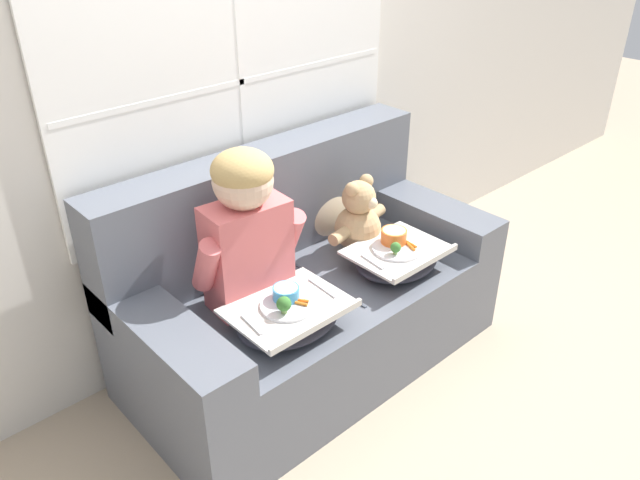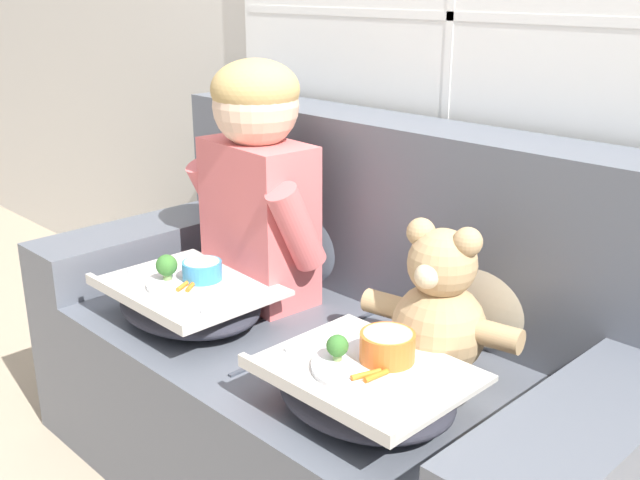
# 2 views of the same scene
# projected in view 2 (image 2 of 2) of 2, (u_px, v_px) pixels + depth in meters

# --- Properties ---
(couch) EXTENTS (1.72, 0.86, 0.99)m
(couch) POSITION_uv_depth(u_px,v_px,m) (344.00, 366.00, 2.03)
(couch) COLOR #565B66
(couch) RESTS_ON ground_plane
(throw_pillow_behind_child) EXTENTS (0.35, 0.17, 0.36)m
(throw_pillow_behind_child) POSITION_uv_depth(u_px,v_px,m) (311.00, 226.00, 2.28)
(throw_pillow_behind_child) COLOR slate
(throw_pillow_behind_child) RESTS_ON couch
(throw_pillow_behind_teddy) EXTENTS (0.33, 0.16, 0.34)m
(throw_pillow_behind_teddy) POSITION_uv_depth(u_px,v_px,m) (490.00, 282.00, 1.85)
(throw_pillow_behind_teddy) COLOR #C1B293
(throw_pillow_behind_teddy) RESTS_ON couch
(child_figure) EXTENTS (0.49, 0.25, 0.68)m
(child_figure) POSITION_uv_depth(u_px,v_px,m) (257.00, 171.00, 2.07)
(child_figure) COLOR #DB6666
(child_figure) RESTS_ON couch
(teddy_bear) EXTENTS (0.40, 0.28, 0.37)m
(teddy_bear) POSITION_uv_depth(u_px,v_px,m) (439.00, 311.00, 1.71)
(teddy_bear) COLOR tan
(teddy_bear) RESTS_ON couch
(lap_tray_child) EXTENTS (0.46, 0.35, 0.18)m
(lap_tray_child) POSITION_uv_depth(u_px,v_px,m) (189.00, 300.00, 2.01)
(lap_tray_child) COLOR #2D2D38
(lap_tray_child) RESTS_ON child_figure
(lap_tray_teddy) EXTENTS (0.42, 0.34, 0.18)m
(lap_tray_teddy) POSITION_uv_depth(u_px,v_px,m) (366.00, 386.00, 1.58)
(lap_tray_teddy) COLOR #2D2D38
(lap_tray_teddy) RESTS_ON teddy_bear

